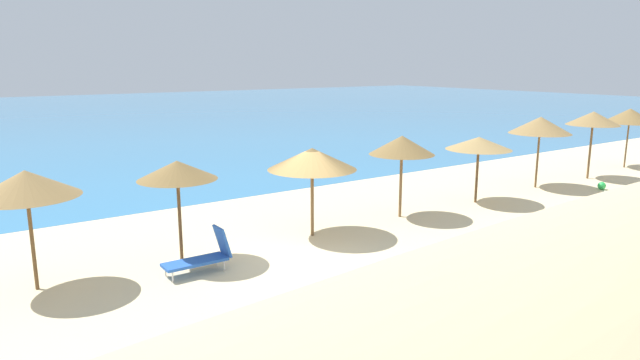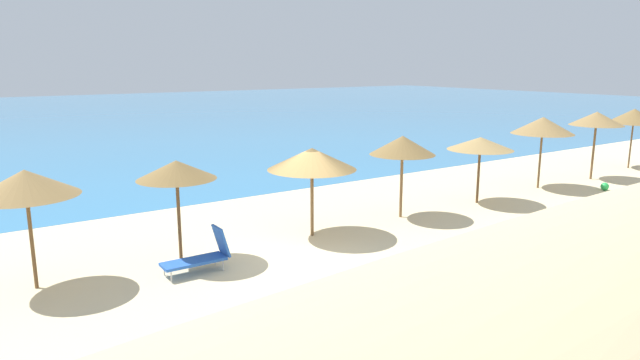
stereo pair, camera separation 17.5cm
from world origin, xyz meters
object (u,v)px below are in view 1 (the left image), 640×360
Objects in this scene: beach_umbrella_5 at (312,159)px; lounge_chair_1 at (203,256)px; beach_umbrella_10 at (630,116)px; beach_umbrella_9 at (593,119)px; beach_umbrella_8 at (540,125)px; beach_umbrella_4 at (177,171)px; beach_umbrella_7 at (479,143)px; beach_umbrella_3 at (26,184)px; beach_ball at (602,186)px; beach_umbrella_6 at (402,145)px.

beach_umbrella_5 reaches higher than lounge_chair_1.
lounge_chair_1 is at bearing -176.81° from beach_umbrella_10.
beach_umbrella_9 is at bearing -0.35° from beach_umbrella_5.
beach_umbrella_9 reaches higher than beach_umbrella_8.
beach_umbrella_9 reaches higher than beach_umbrella_4.
lounge_chair_1 is (-10.86, -0.79, -1.75)m from beach_umbrella_7.
beach_umbrella_3 is at bearing 178.64° from beach_umbrella_7.
beach_umbrella_10 reaches higher than beach_umbrella_3.
beach_umbrella_4 reaches higher than beach_ball.
beach_umbrella_8 is (7.56, 0.11, 0.16)m from beach_umbrella_6.
beach_umbrella_10 is at bearing 19.25° from beach_ball.
beach_umbrella_9 reaches higher than beach_umbrella_10.
beach_umbrella_6 is 1.65× the size of lounge_chair_1.
lounge_chair_1 is 16.66m from beach_ball.
beach_umbrella_7 is at bearing -0.94° from beach_umbrella_5.
beach_ball is at bearing -92.54° from lounge_chair_1.
beach_umbrella_3 reaches higher than beach_ball.
beach_umbrella_5 is 8.28× the size of beach_ball.
beach_umbrella_3 is at bearing 177.03° from beach_umbrella_4.
beach_umbrella_5 reaches higher than beach_ball.
beach_umbrella_3 is 0.93× the size of beach_umbrella_9.
beach_umbrella_7 is at bearing -1.36° from beach_umbrella_3.
lounge_chair_1 is (3.49, -1.13, -2.01)m from beach_umbrella_3.
beach_umbrella_3 is at bearing 178.94° from beach_umbrella_6.
beach_umbrella_5 is at bearing -178.96° from beach_umbrella_10.
beach_umbrella_6 is at bearing -1.06° from beach_umbrella_3.
beach_umbrella_8 is (18.33, -0.08, 0.12)m from beach_umbrella_3.
beach_umbrella_10 is (25.74, 0.11, 0.08)m from beach_umbrella_3.
beach_umbrella_8 is (15.02, 0.09, 0.16)m from beach_umbrella_4.
beach_umbrella_4 is 18.47m from beach_umbrella_9.
beach_umbrella_5 is at bearing -179.59° from beach_umbrella_6.
beach_umbrella_7 reaches higher than beach_ball.
beach_umbrella_10 is 1.75× the size of lounge_chair_1.
beach_umbrella_7 is at bearing -179.79° from beach_umbrella_9.
beach_umbrella_8 reaches higher than beach_umbrella_6.
beach_umbrella_6 is at bearing -0.21° from beach_umbrella_4.
beach_umbrella_3 is 25.74m from beach_umbrella_10.
beach_umbrella_4 is (3.31, -0.17, -0.04)m from beach_umbrella_3.
beach_umbrella_5 reaches higher than beach_umbrella_7.
beach_umbrella_5 is 14.50m from beach_umbrella_9.
beach_umbrella_9 is 1.03× the size of beach_umbrella_10.
lounge_chair_1 is (-14.84, -1.04, -2.12)m from beach_umbrella_8.
beach_umbrella_7 is 6.30m from beach_ball.
beach_umbrella_10 reaches higher than beach_umbrella_5.
beach_umbrella_7 is at bearing -177.73° from beach_umbrella_10.
beach_ball is at bearing -5.25° from beach_umbrella_3.
beach_ball is at bearing -44.40° from beach_umbrella_8.
beach_umbrella_10 is 22.38m from lounge_chair_1.
beach_ball is at bearing -10.00° from beach_umbrella_6.
beach_umbrella_7 is 1.47× the size of lounge_chair_1.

